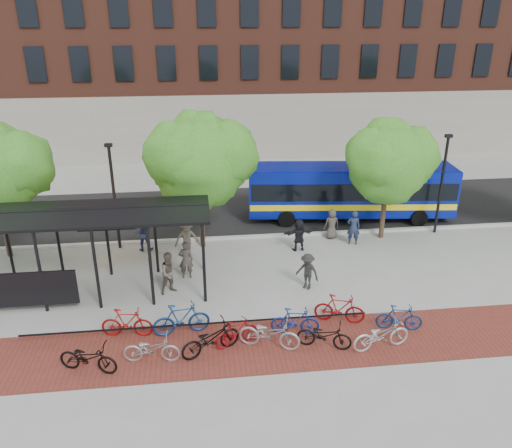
{
  "coord_description": "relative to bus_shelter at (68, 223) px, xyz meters",
  "views": [
    {
      "loc": [
        -3.02,
        -18.93,
        10.32
      ],
      "look_at": [
        -0.55,
        1.95,
        1.6
      ],
      "focal_mm": 35.0,
      "sensor_mm": 36.0,
      "label": 1
    }
  ],
  "objects": [
    {
      "name": "bike_11",
      "position": [
        11.93,
        -4.11,
        -2.51
      ],
      "size": [
        1.69,
        0.82,
        0.98
      ],
      "primitive_type": "imported",
      "rotation": [
        0.0,
        0.0,
        1.34
      ],
      "color": "navy",
      "rests_on": "ground"
    },
    {
      "name": "pedestrian_6",
      "position": [
        11.59,
        3.98,
        -2.23
      ],
      "size": [
        0.79,
        0.56,
        1.54
      ],
      "primitive_type": "imported",
      "rotation": [
        0.0,
        0.0,
        3.23
      ],
      "color": "#453D37",
      "rests_on": "ground"
    },
    {
      "name": "tree_b",
      "position": [
        5.23,
        3.83,
        1.46
      ],
      "size": [
        5.15,
        4.2,
        6.47
      ],
      "color": "#382619",
      "rests_on": "ground"
    },
    {
      "name": "bus",
      "position": [
        13.24,
        6.54,
        -1.29
      ],
      "size": [
        11.23,
        3.56,
        2.98
      ],
      "rotation": [
        0.0,
        0.0,
        -0.1
      ],
      "color": "#071792",
      "rests_on": "ground"
    },
    {
      "name": "brick_strip",
      "position": [
        6.13,
        -4.52,
        -3.0
      ],
      "size": [
        24.0,
        3.0,
        0.01
      ],
      "primitive_type": "cube",
      "color": "maroon",
      "rests_on": "ground"
    },
    {
      "name": "curb",
      "position": [
        8.13,
        4.48,
        -2.94
      ],
      "size": [
        160.0,
        0.25,
        0.12
      ],
      "primitive_type": "cube",
      "color": "#B7B7B2",
      "rests_on": "ground"
    },
    {
      "name": "bike_4",
      "position": [
        5.24,
        -4.68,
        -2.45
      ],
      "size": [
        2.21,
        1.52,
        1.1
      ],
      "primitive_type": "imported",
      "rotation": [
        0.0,
        0.0,
        1.99
      ],
      "color": "black",
      "rests_on": "ground"
    },
    {
      "name": "lamp_post_right",
      "position": [
        17.13,
        4.08,
        -0.25
      ],
      "size": [
        0.35,
        0.2,
        5.12
      ],
      "color": "black",
      "rests_on": "ground"
    },
    {
      "name": "pedestrian_1",
      "position": [
        4.38,
        0.66,
        -2.16
      ],
      "size": [
        0.62,
        0.41,
        1.69
      ],
      "primitive_type": "imported",
      "rotation": [
        0.0,
        0.0,
        3.14
      ],
      "color": "#403933",
      "rests_on": "ground"
    },
    {
      "name": "tree_c",
      "position": [
        14.22,
        3.83,
        1.06
      ],
      "size": [
        4.66,
        3.8,
        5.92
      ],
      "color": "#382619",
      "rests_on": "ground"
    },
    {
      "name": "building_brick",
      "position": [
        18.13,
        26.48,
        7.0
      ],
      "size": [
        55.0,
        14.0,
        20.0
      ],
      "primitive_type": "cube",
      "color": "brown",
      "rests_on": "ground"
    },
    {
      "name": "pedestrian_7",
      "position": [
        12.45,
        3.15,
        -2.12
      ],
      "size": [
        0.7,
        0.53,
        1.75
      ],
      "primitive_type": "imported",
      "rotation": [
        0.0,
        0.0,
        2.96
      ],
      "color": "#1D2945",
      "rests_on": "ground"
    },
    {
      "name": "bike_0",
      "position": [
        1.4,
        -5.16,
        -2.49
      ],
      "size": [
        2.05,
        1.24,
        1.02
      ],
      "primitive_type": "imported",
      "rotation": [
        0.0,
        0.0,
        1.26
      ],
      "color": "black",
      "rests_on": "ground"
    },
    {
      "name": "bike_2",
      "position": [
        3.33,
        -4.9,
        -2.52
      ],
      "size": [
        1.89,
        0.82,
        0.96
      ],
      "primitive_type": "imported",
      "rotation": [
        0.0,
        0.0,
        1.47
      ],
      "color": "#939395",
      "rests_on": "ground"
    },
    {
      "name": "bike_1",
      "position": [
        2.39,
        -3.39,
        -2.46
      ],
      "size": [
        1.86,
        0.75,
        1.09
      ],
      "primitive_type": "imported",
      "rotation": [
        0.0,
        0.0,
        1.44
      ],
      "color": "maroon",
      "rests_on": "ground"
    },
    {
      "name": "ground",
      "position": [
        8.13,
        0.48,
        -3.0
      ],
      "size": [
        160.0,
        160.0,
        0.0
      ],
      "primitive_type": "plane",
      "color": "#9E9E99",
      "rests_on": "ground"
    },
    {
      "name": "pedestrian_5",
      "position": [
        9.68,
        2.79,
        -2.21
      ],
      "size": [
        1.5,
        0.64,
        1.57
      ],
      "primitive_type": "imported",
      "rotation": [
        0.0,
        0.0,
        3.26
      ],
      "color": "black",
      "rests_on": "ground"
    },
    {
      "name": "bike_8",
      "position": [
        9.03,
        -4.83,
        -2.52
      ],
      "size": [
        1.95,
        1.22,
        0.97
      ],
      "primitive_type": "imported",
      "rotation": [
        0.0,
        0.0,
        1.23
      ],
      "color": "black",
      "rests_on": "ground"
    },
    {
      "name": "bus_shelter",
      "position": [
        0.0,
        0.0,
        0.0
      ],
      "size": [
        10.6,
        3.07,
        3.6
      ],
      "color": "black",
      "rests_on": "ground"
    },
    {
      "name": "pedestrian_8",
      "position": [
        3.77,
        -0.53,
        -2.12
      ],
      "size": [
        1.07,
        0.99,
        1.77
      ],
      "primitive_type": "imported",
      "rotation": [
        0.0,
        0.0,
        0.48
      ],
      "color": "brown",
      "rests_on": "ground"
    },
    {
      "name": "bike_rack_rail",
      "position": [
        4.83,
        -3.62,
        -3.0
      ],
      "size": [
        12.0,
        0.05,
        0.95
      ],
      "primitive_type": "cube",
      "color": "black",
      "rests_on": "ground"
    },
    {
      "name": "lamp_post_left",
      "position": [
        1.13,
        4.08,
        -0.25
      ],
      "size": [
        0.35,
        0.2,
        5.12
      ],
      "color": "black",
      "rests_on": "ground"
    },
    {
      "name": "bike_5",
      "position": [
        6.11,
        -4.34,
        -2.51
      ],
      "size": [
        1.67,
        1.05,
        0.97
      ],
      "primitive_type": "imported",
      "rotation": [
        0.0,
        0.0,
        1.97
      ],
      "color": "maroon",
      "rests_on": "ground"
    },
    {
      "name": "bike_9",
      "position": [
        9.95,
        -3.38,
        -2.45
      ],
      "size": [
        1.9,
        1.07,
        1.1
      ],
      "primitive_type": "imported",
      "rotation": [
        0.0,
        0.0,
        1.25
      ],
      "color": "maroon",
      "rests_on": "ground"
    },
    {
      "name": "bike_7",
      "position": [
        8.2,
        -3.94,
        -2.48
      ],
      "size": [
        1.77,
        0.76,
        1.03
      ],
      "primitive_type": "imported",
      "rotation": [
        0.0,
        0.0,
        1.4
      ],
      "color": "navy",
      "rests_on": "ground"
    },
    {
      "name": "pedestrian_3",
      "position": [
        4.42,
        2.69,
        -2.08
      ],
      "size": [
        1.3,
        0.9,
        1.84
      ],
      "primitive_type": "imported",
      "rotation": [
        0.0,
        0.0,
        0.19
      ],
      "color": "brown",
      "rests_on": "ground"
    },
    {
      "name": "bike_6",
      "position": [
        7.2,
        -4.6,
        -2.45
      ],
      "size": [
        2.23,
        1.39,
        1.1
      ],
      "primitive_type": "imported",
      "rotation": [
        0.0,
        0.0,
        1.23
      ],
      "color": "#98989A",
      "rests_on": "ground"
    },
    {
      "name": "bike_10",
      "position": [
        10.91,
        -5.1,
        -2.46
      ],
      "size": [
        2.14,
        1.06,
        1.07
      ],
      "primitive_type": "imported",
      "rotation": [
        0.0,
        0.0,
        1.75
      ],
      "color": "#B8B8BB",
      "rests_on": "ground"
    },
    {
      "name": "pedestrian_2",
      "position": [
        2.33,
        3.67,
        -2.11
      ],
      "size": [
        0.88,
        0.69,
        1.78
      ],
      "primitive_type": "imported",
      "rotation": [
        0.0,
        0.0,
        3.16
      ],
      "color": "navy",
      "rests_on": "ground"
    },
    {
      "name": "bike_3",
      "position": [
        4.26,
        -3.48,
        -2.4
      ],
      "size": [
        2.07,
        0.86,
        1.21
      ],
      "primitive_type": "imported",
      "rotation": [
        0.0,
        0.0,
        1.72
      ],
      "color": "navy",
      "rests_on": "ground"
    },
    {
      "name": "pedestrian_9",
      "position": [
        9.3,
        -0.86,
        -2.22
      ],
      "size": [
        1.15,
        1.09,
        1.56
      ],
      "primitive_type": "imported",
      "rotation": [
        0.0,
        0.0,
        5.59
      ],
      "color": "black",
      "rests_on": "ground"
    },
    {
      "name": "asphalt_street",
      "position": [
        8.13,
        8.48,
        -2.99
      ],
      "size": [
        160.0,
        8.0,
        0.01
      ],
      "primitive_type": "cube",
      "color": "black",
      "rests_on": "ground"
    }
  ]
}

